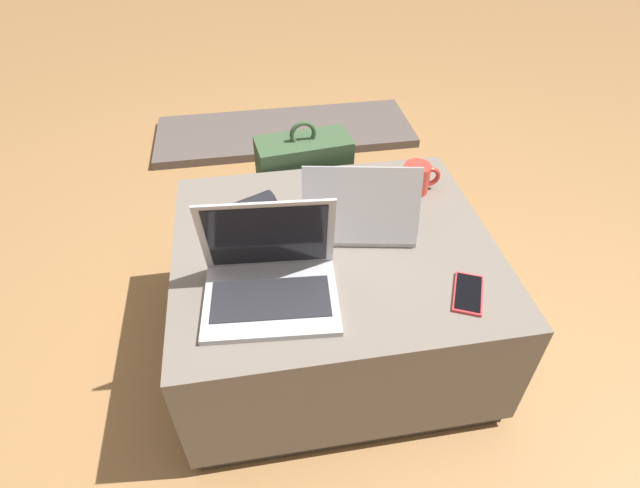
# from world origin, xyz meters

# --- Properties ---
(ground_plane) EXTENTS (14.00, 14.00, 0.00)m
(ground_plane) POSITION_xyz_m (0.00, 0.00, 0.00)
(ground_plane) COLOR #9E7042
(ottoman) EXTENTS (0.92, 0.81, 0.44)m
(ottoman) POSITION_xyz_m (0.00, 0.00, 0.22)
(ottoman) COLOR #3D3832
(ottoman) RESTS_ON ground_plane
(laptop_near) EXTENTS (0.36, 0.28, 0.26)m
(laptop_near) POSITION_xyz_m (-0.20, -0.16, 0.49)
(laptop_near) COLOR #B7B7BC
(laptop_near) RESTS_ON ottoman
(laptop_far) EXTENTS (0.36, 0.28, 0.23)m
(laptop_far) POSITION_xyz_m (0.08, 0.05, 0.49)
(laptop_far) COLOR #B7B7BC
(laptop_far) RESTS_ON ottoman
(cell_phone) EXTENTS (0.12, 0.16, 0.01)m
(cell_phone) POSITION_xyz_m (0.30, -0.25, 0.45)
(cell_phone) COLOR red
(cell_phone) RESTS_ON ottoman
(backpack) EXTENTS (0.35, 0.23, 0.56)m
(backpack) POSITION_xyz_m (-0.02, 0.52, 0.24)
(backpack) COLOR #385133
(backpack) RESTS_ON ground_plane
(wrist_brace) EXTENTS (0.18, 0.14, 0.07)m
(wrist_brace) POSITION_xyz_m (-0.24, 0.15, 0.48)
(wrist_brace) COLOR black
(wrist_brace) RESTS_ON ottoman
(coffee_mug) EXTENTS (0.12, 0.09, 0.10)m
(coffee_mug) POSITION_xyz_m (0.31, 0.22, 0.49)
(coffee_mug) COLOR red
(coffee_mug) RESTS_ON ottoman
(fireplace_hearth) EXTENTS (1.40, 0.50, 0.04)m
(fireplace_hearth) POSITION_xyz_m (0.00, 1.44, 0.02)
(fireplace_hearth) COLOR #564C47
(fireplace_hearth) RESTS_ON ground_plane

